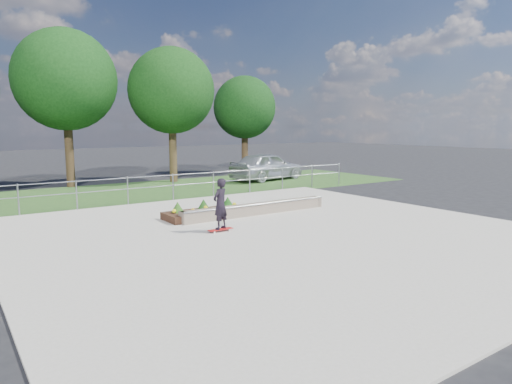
{
  "coord_description": "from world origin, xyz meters",
  "views": [
    {
      "loc": [
        -8.2,
        -10.58,
        3.21
      ],
      "look_at": [
        0.2,
        1.5,
        1.1
      ],
      "focal_mm": 32.0,
      "sensor_mm": 36.0,
      "label": 1
    }
  ],
  "objects_px": {
    "skateboarder": "(220,204)",
    "parked_car": "(267,166)",
    "grind_ledge": "(257,209)",
    "planter_bed": "(206,212)"
  },
  "relations": [
    {
      "from": "skateboarder",
      "to": "parked_car",
      "type": "xyz_separation_m",
      "value": [
        9.36,
        10.45,
        -0.06
      ]
    },
    {
      "from": "grind_ledge",
      "to": "planter_bed",
      "type": "bearing_deg",
      "value": 160.64
    },
    {
      "from": "grind_ledge",
      "to": "skateboarder",
      "type": "height_order",
      "value": "skateboarder"
    },
    {
      "from": "grind_ledge",
      "to": "skateboarder",
      "type": "xyz_separation_m",
      "value": [
        -2.47,
        -1.63,
        0.64
      ]
    },
    {
      "from": "grind_ledge",
      "to": "planter_bed",
      "type": "distance_m",
      "value": 1.84
    },
    {
      "from": "planter_bed",
      "to": "parked_car",
      "type": "relative_size",
      "value": 0.6
    },
    {
      "from": "skateboarder",
      "to": "planter_bed",
      "type": "bearing_deg",
      "value": 71.76
    },
    {
      "from": "planter_bed",
      "to": "parked_car",
      "type": "xyz_separation_m",
      "value": [
        8.63,
        8.22,
        0.6
      ]
    },
    {
      "from": "planter_bed",
      "to": "parked_car",
      "type": "bearing_deg",
      "value": 43.61
    },
    {
      "from": "parked_car",
      "to": "skateboarder",
      "type": "bearing_deg",
      "value": 127.56
    }
  ]
}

